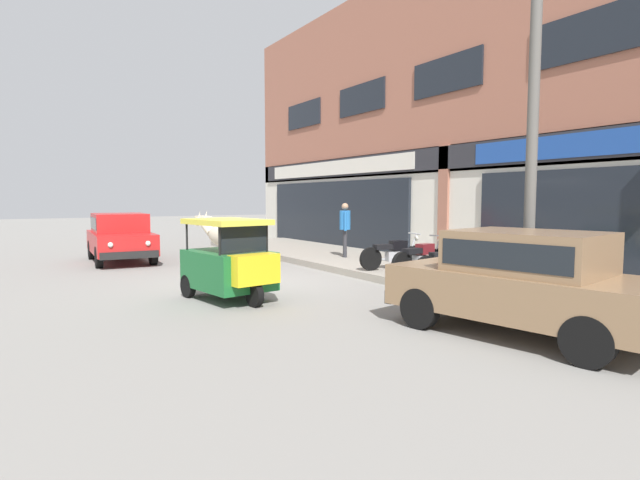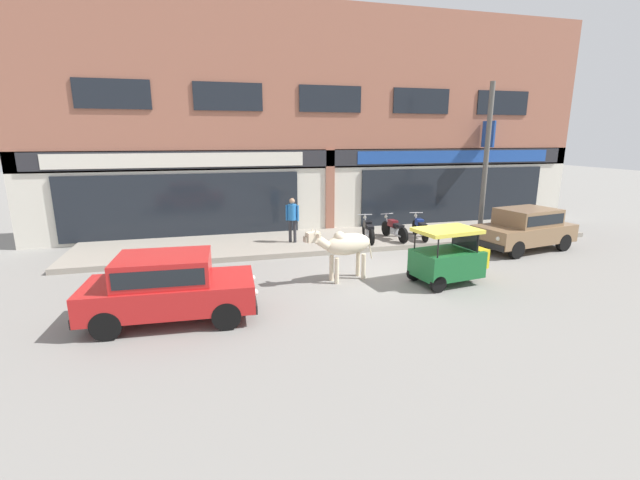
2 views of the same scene
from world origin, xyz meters
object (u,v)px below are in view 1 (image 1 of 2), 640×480
Objects in this scene: cow at (225,236)px; motorcycle_2 at (453,263)px; auto_rickshaw at (230,265)px; car_0 at (523,278)px; car_1 at (120,235)px; utility_pole at (532,133)px; motorcycle_0 at (393,253)px; motorcycle_1 at (421,258)px; pedestrian at (345,224)px.

cow is 5.37m from motorcycle_2.
cow is 1.02× the size of auto_rickshaw.
cow is 7.31m from car_0.
car_1 is (-4.48, -1.58, -0.19)m from cow.
utility_pole is at bearing 24.57° from cow.
car_1 is at bearing -174.80° from auto_rickshaw.
cow is 2.84m from auto_rickshaw.
cow is 1.18× the size of motorcycle_0.
auto_rickshaw is at bearing -19.25° from cow.
car_0 is at bearing -25.83° from motorcycle_1.
motorcycle_1 is at bearing 84.53° from auto_rickshaw.
car_0 reaches higher than motorcycle_2.
auto_rickshaw reaches higher than car_1.
car_0 is 2.11× the size of motorcycle_0.
utility_pole is (10.76, 4.45, 2.16)m from car_1.
auto_rickshaw reaches higher than motorcycle_2.
cow reaches higher than motorcycle_0.
auto_rickshaw is 4.60m from motorcycle_2.
car_0 is 12.03m from car_1.
car_1 is 0.66× the size of utility_pole.
motorcycle_0 is 1.02m from motorcycle_1.
motorcycle_1 is at bearing -7.71° from pedestrian.
motorcycle_2 is 0.32× the size of utility_pole.
car_0 is at bearing -17.58° from pedestrian.
motorcycle_2 is (1.02, -0.07, 0.00)m from motorcycle_1.
car_0 reaches higher than motorcycle_0.
motorcycle_0 is 0.99× the size of motorcycle_1.
auto_rickshaw is 5.97m from pedestrian.
motorcycle_1 is at bearing 168.75° from utility_pole.
motorcycle_2 is at bearing -3.77° from motorcycle_1.
cow is at bearing -131.31° from motorcycle_1.
car_1 is 11.84m from utility_pole.
motorcycle_1 and motorcycle_2 have the same top height.
utility_pole is at bearing -9.25° from motorcycle_0.
auto_rickshaw reaches higher than motorcycle_0.
motorcycle_2 is at bearing 39.99° from cow.
car_0 is 5.12m from auto_rickshaw.
car_0 is 2.09× the size of motorcycle_1.
motorcycle_0 is 1.13× the size of pedestrian.
motorcycle_0 is at bearing 170.75° from utility_pole.
pedestrian reaches higher than auto_rickshaw.
pedestrian is at bearing 170.65° from utility_pole.
auto_rickshaw is 5.74m from utility_pole.
motorcycle_2 is (2.03, -0.12, 0.00)m from motorcycle_0.
pedestrian is 0.29× the size of utility_pole.
auto_rickshaw reaches higher than car_0.
car_1 is 6.78m from pedestrian.
utility_pole is at bearing -9.35° from pedestrian.
utility_pole is (6.28, 2.87, 1.97)m from cow.
car_0 is 2.68m from utility_pole.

